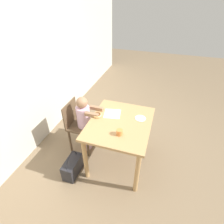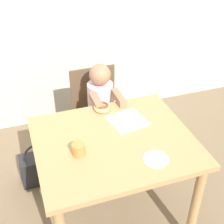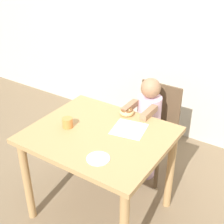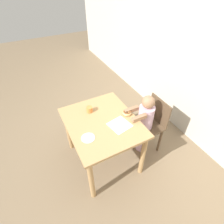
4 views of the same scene
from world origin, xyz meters
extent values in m
plane|color=#7A664C|center=(0.00, 0.00, 0.00)|extent=(12.00, 12.00, 0.00)
cube|color=tan|center=(0.00, 0.00, 0.73)|extent=(0.97, 0.81, 0.03)
cylinder|color=tan|center=(0.42, -0.35, 0.36)|extent=(0.06, 0.06, 0.71)
cylinder|color=tan|center=(-0.42, 0.35, 0.36)|extent=(0.06, 0.06, 0.71)
cylinder|color=tan|center=(0.42, 0.35, 0.36)|extent=(0.06, 0.06, 0.71)
cube|color=brown|center=(0.09, 0.64, 0.46)|extent=(0.38, 0.37, 0.03)
cube|color=brown|center=(0.09, 0.81, 0.66)|extent=(0.38, 0.02, 0.37)
cylinder|color=brown|center=(-0.07, 0.49, 0.22)|extent=(0.04, 0.04, 0.45)
cylinder|color=brown|center=(0.25, 0.49, 0.22)|extent=(0.04, 0.04, 0.45)
cylinder|color=brown|center=(-0.07, 0.79, 0.22)|extent=(0.04, 0.04, 0.45)
cylinder|color=brown|center=(0.25, 0.79, 0.22)|extent=(0.04, 0.04, 0.45)
cylinder|color=silver|center=(0.09, 0.59, 0.24)|extent=(0.17, 0.17, 0.47)
cylinder|color=silver|center=(0.09, 0.59, 0.64)|extent=(0.20, 0.20, 0.34)
sphere|color=#997051|center=(0.09, 0.59, 0.89)|extent=(0.16, 0.16, 0.16)
cube|color=#997051|center=(0.01, 0.41, 0.77)|extent=(0.05, 0.20, 0.05)
cube|color=#997051|center=(0.18, 0.41, 0.77)|extent=(0.05, 0.20, 0.05)
torus|color=#DBB270|center=(0.03, 0.33, 0.77)|extent=(0.11, 0.11, 0.04)
torus|color=brown|center=(0.03, 0.33, 0.78)|extent=(0.10, 0.10, 0.02)
cube|color=white|center=(0.15, 0.16, 0.75)|extent=(0.26, 0.26, 0.00)
cube|color=#232328|center=(-0.43, 0.56, 0.13)|extent=(0.35, 0.17, 0.25)
torus|color=#232328|center=(-0.43, 0.56, 0.25)|extent=(0.28, 0.02, 0.28)
cylinder|color=orange|center=(-0.24, -0.06, 0.79)|extent=(0.08, 0.08, 0.07)
cylinder|color=silver|center=(0.16, -0.24, 0.75)|extent=(0.15, 0.15, 0.01)
camera|label=1|loc=(-1.77, -0.46, 2.20)|focal=28.00mm
camera|label=2|loc=(-0.49, -1.40, 1.97)|focal=50.00mm
camera|label=3|loc=(1.08, -1.48, 1.94)|focal=50.00mm
camera|label=4|loc=(1.38, -0.60, 2.19)|focal=28.00mm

